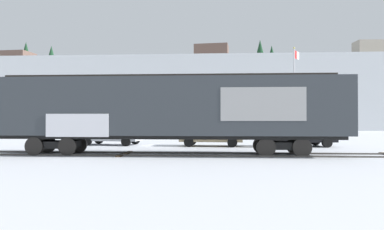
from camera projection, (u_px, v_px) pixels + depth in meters
name	position (u px, v px, depth m)	size (l,w,h in m)	color
ground_plane	(173.00, 155.00, 17.43)	(260.00, 260.00, 0.00)	silver
track	(181.00, 154.00, 17.40)	(60.01, 2.63, 0.08)	#4C4742
freight_car	(167.00, 108.00, 17.47)	(17.79, 2.94, 4.10)	#33383D
flagpole	(295.00, 83.00, 29.31)	(0.76, 1.16, 7.96)	silver
hillside	(203.00, 99.00, 73.88)	(131.07, 39.29, 17.16)	silver
parked_car_silver	(112.00, 133.00, 24.09)	(4.34, 2.44, 1.71)	#B7BABF
parked_car_tan	(210.00, 134.00, 23.04)	(4.25, 2.13, 1.60)	#9E8966
parked_car_black	(297.00, 134.00, 22.68)	(4.79, 2.45, 1.62)	black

